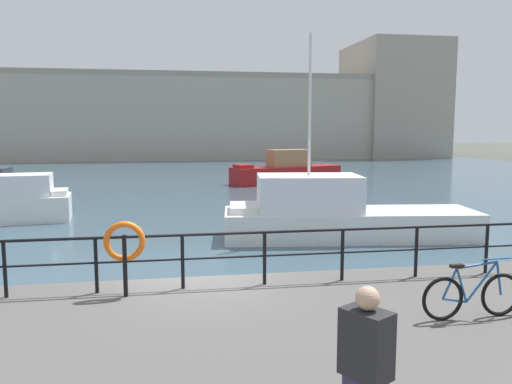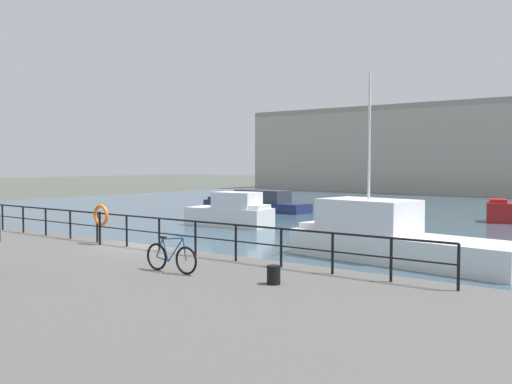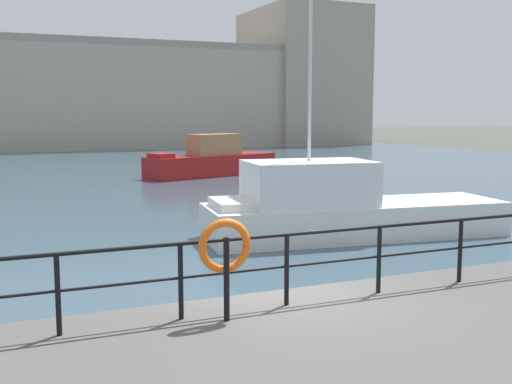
% 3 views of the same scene
% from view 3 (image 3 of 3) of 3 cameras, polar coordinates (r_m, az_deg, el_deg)
% --- Properties ---
extents(ground_plane, '(240.00, 240.00, 0.00)m').
position_cam_3_polar(ground_plane, '(10.41, 2.31, -14.12)').
color(ground_plane, '#4C5147').
extents(water_basin, '(80.00, 60.00, 0.01)m').
position_cam_3_polar(water_basin, '(39.35, -16.99, 1.48)').
color(water_basin, '#385160').
rests_on(water_basin, ground_plane).
extents(harbor_building, '(73.56, 14.63, 15.87)m').
position_cam_3_polar(harbor_building, '(69.46, -14.61, 8.68)').
color(harbor_building, '#A89E8E').
rests_on(harbor_building, ground_plane).
extents(moored_red_daysailer, '(9.49, 3.75, 7.39)m').
position_cam_3_polar(moored_red_daysailer, '(19.11, 7.72, -1.49)').
color(moored_red_daysailer, white).
rests_on(moored_red_daysailer, water_basin).
extents(moored_blue_motorboat, '(8.62, 4.47, 2.48)m').
position_cam_3_polar(moored_blue_motorboat, '(37.30, -4.06, 2.86)').
color(moored_blue_motorboat, maroon).
rests_on(moored_blue_motorboat, water_basin).
extents(quay_railing, '(24.09, 0.07, 1.08)m').
position_cam_3_polar(quay_railing, '(8.82, -1.88, -6.30)').
color(quay_railing, black).
rests_on(quay_railing, quay_promenade).
extents(life_ring_stand, '(0.75, 0.16, 1.40)m').
position_cam_3_polar(life_ring_stand, '(8.45, -2.85, -5.26)').
color(life_ring_stand, black).
rests_on(life_ring_stand, quay_promenade).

